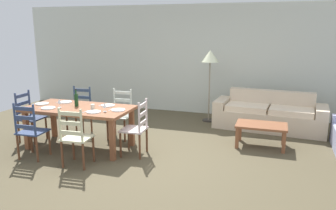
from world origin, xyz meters
name	(u,v)px	position (x,y,z in m)	size (l,w,h in m)	color
ground_plane	(149,158)	(0.00, 0.00, -0.01)	(9.60, 9.60, 0.02)	brown
wall_far	(196,60)	(0.00, 3.30, 1.35)	(9.60, 0.16, 2.70)	beige
dining_table	(79,112)	(-1.36, 0.06, 0.66)	(1.90, 0.96, 0.75)	brown
dining_chair_near_left	(31,131)	(-1.82, -0.66, 0.48)	(0.44, 0.42, 0.96)	navy
dining_chair_near_right	(75,137)	(-0.94, -0.70, 0.48)	(0.45, 0.43, 0.96)	beige
dining_chair_far_left	(80,110)	(-1.83, 0.81, 0.48)	(0.44, 0.42, 0.96)	#30435F
dining_chair_far_right	(120,114)	(-0.92, 0.81, 0.48)	(0.43, 0.41, 0.96)	silver
dining_chair_head_west	(29,117)	(-2.48, 0.08, 0.48)	(0.41, 0.43, 0.96)	navy
dining_chair_head_east	(137,128)	(-0.24, 0.04, 0.48)	(0.42, 0.44, 0.96)	beige
dinner_plate_near_left	(48,108)	(-1.81, -0.19, 0.76)	(0.24, 0.24, 0.02)	white
fork_near_left	(41,108)	(-1.96, -0.19, 0.75)	(0.02, 0.17, 0.01)	silver
dinner_plate_near_right	(94,112)	(-0.91, -0.19, 0.76)	(0.24, 0.24, 0.02)	white
fork_near_right	(86,112)	(-1.06, -0.19, 0.75)	(0.02, 0.17, 0.01)	silver
dinner_plate_far_left	(65,102)	(-1.81, 0.31, 0.76)	(0.24, 0.24, 0.02)	white
fork_far_left	(59,102)	(-1.96, 0.31, 0.75)	(0.02, 0.17, 0.01)	silver
dinner_plate_far_right	(108,105)	(-0.91, 0.31, 0.76)	(0.24, 0.24, 0.02)	white
fork_far_right	(101,105)	(-1.06, 0.31, 0.75)	(0.02, 0.17, 0.01)	silver
dinner_plate_head_west	(42,104)	(-2.14, 0.06, 0.76)	(0.24, 0.24, 0.02)	white
fork_head_west	(35,103)	(-2.29, 0.06, 0.75)	(0.02, 0.17, 0.01)	silver
dinner_plate_head_east	(118,110)	(-0.58, 0.06, 0.76)	(0.24, 0.24, 0.02)	white
fork_head_east	(110,110)	(-0.73, 0.06, 0.75)	(0.02, 0.17, 0.01)	silver
wine_bottle	(76,100)	(-1.44, 0.12, 0.87)	(0.07, 0.07, 0.32)	#143819
wine_glass_near_left	(59,101)	(-1.66, -0.07, 0.86)	(0.06, 0.06, 0.16)	white
wine_glass_near_right	(105,105)	(-0.76, -0.09, 0.86)	(0.06, 0.06, 0.16)	white
coffee_cup_primary	(93,107)	(-1.04, 0.01, 0.80)	(0.07, 0.07, 0.09)	beige
couch	(269,115)	(1.85, 2.35, 0.29)	(2.34, 0.99, 0.80)	beige
coffee_table	(261,128)	(1.75, 1.14, 0.36)	(0.90, 0.56, 0.42)	brown
standing_lamp	(210,61)	(0.50, 2.54, 1.41)	(0.40, 0.40, 1.64)	#332D28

